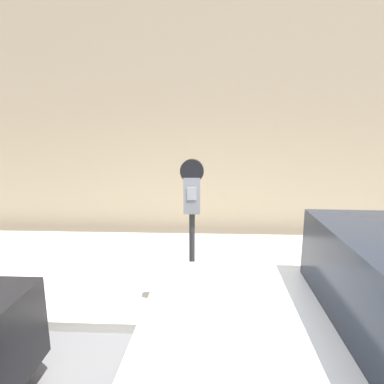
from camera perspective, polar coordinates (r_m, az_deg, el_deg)
name	(u,v)px	position (r m, az deg, el deg)	size (l,w,h in m)	color
sidewalk	(195,269)	(4.52, 0.62, -14.41)	(24.00, 2.80, 0.11)	#BCB7AD
building_facade	(199,90)	(5.99, 1.32, 18.80)	(24.00, 0.30, 5.60)	tan
parking_meter	(192,205)	(2.97, 0.00, -2.55)	(0.23, 0.13, 1.65)	#2D2D30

